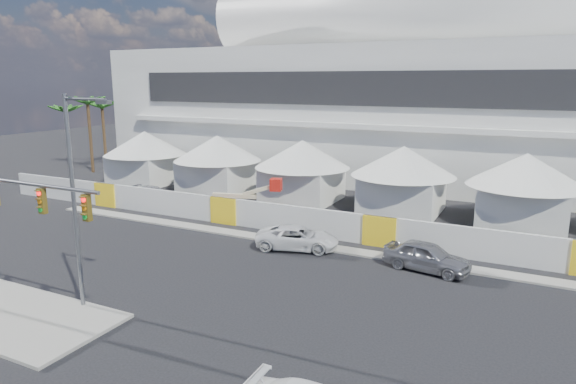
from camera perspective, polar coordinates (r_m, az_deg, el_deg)
The scene contains 11 objects.
ground at distance 24.79m, azimuth -14.19°, elevation -13.32°, with size 160.00×160.00×0.00m, color black.
median_island at distance 27.16m, azimuth -28.36°, elevation -11.98°, with size 10.00×5.00×0.15m, color gray.
stadium at distance 58.53m, azimuth 20.84°, elevation 10.45°, with size 80.00×24.80×21.98m.
tent_row at distance 43.81m, azimuth 6.95°, elevation 2.49°, with size 53.40×8.40×5.40m.
hoarding_fence at distance 33.83m, azimuth 10.16°, elevation -4.30°, with size 70.00×0.25×2.00m, color silver.
palm_cluster at distance 67.03m, azimuth -19.93°, elevation 8.45°, with size 10.60×10.60×8.55m.
sedan_silver at distance 30.24m, azimuth 15.16°, elevation -6.91°, with size 4.88×1.96×1.66m, color #98999D.
pickup_curb at distance 32.85m, azimuth 1.04°, elevation -5.10°, with size 5.25×2.42×1.46m, color silver.
lot_car_c at distance 47.46m, azimuth -14.74°, elevation -0.17°, with size 4.34×1.76×1.26m, color silver.
streetlight_median at distance 24.91m, azimuth -22.41°, elevation 0.36°, with size 2.73×0.27×9.85m.
boom_lift at distance 40.02m, azimuth -6.69°, elevation -1.76°, with size 6.70×2.27×3.30m.
Camera 1 is at (14.98, -16.68, 10.58)m, focal length 32.00 mm.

